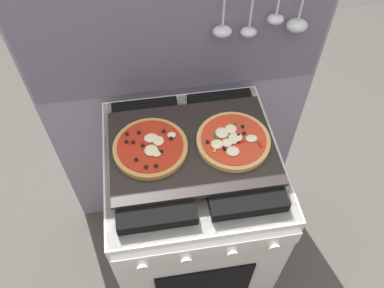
{
  "coord_description": "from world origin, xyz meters",
  "views": [
    {
      "loc": [
        -0.12,
        -0.76,
        1.92
      ],
      "look_at": [
        0.0,
        0.0,
        0.93
      ],
      "focal_mm": 36.06,
      "sensor_mm": 36.0,
      "label": 1
    }
  ],
  "objects": [
    {
      "name": "pizza_right",
      "position": [
        0.14,
        -0.01,
        0.93
      ],
      "size": [
        0.24,
        0.24,
        0.03
      ],
      "color": "tan",
      "rests_on": "baking_tray"
    },
    {
      "name": "kitchen_backsplash",
      "position": [
        0.0,
        0.33,
        0.79
      ],
      "size": [
        1.1,
        0.09,
        1.55
      ],
      "color": "gray",
      "rests_on": "ground_plane"
    },
    {
      "name": "ground_plane",
      "position": [
        0.0,
        0.0,
        0.0
      ],
      "size": [
        4.0,
        4.0,
        0.0
      ],
      "primitive_type": "plane",
      "color": "#4C4742"
    },
    {
      "name": "stove",
      "position": [
        -0.0,
        -0.0,
        0.45
      ],
      "size": [
        0.6,
        0.64,
        0.9
      ],
      "color": "white",
      "rests_on": "ground_plane"
    },
    {
      "name": "baking_tray",
      "position": [
        0.0,
        0.0,
        0.91
      ],
      "size": [
        0.54,
        0.38,
        0.02
      ],
      "primitive_type": "cube",
      "color": "black",
      "rests_on": "stove"
    },
    {
      "name": "pizza_left",
      "position": [
        -0.13,
        0.01,
        0.93
      ],
      "size": [
        0.24,
        0.24,
        0.03
      ],
      "color": "#C18947",
      "rests_on": "baking_tray"
    }
  ]
}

